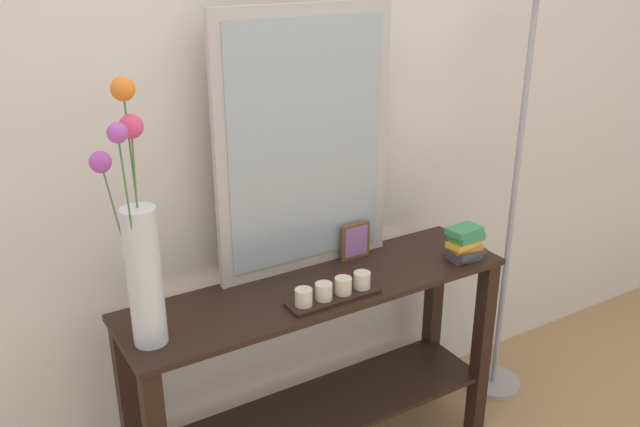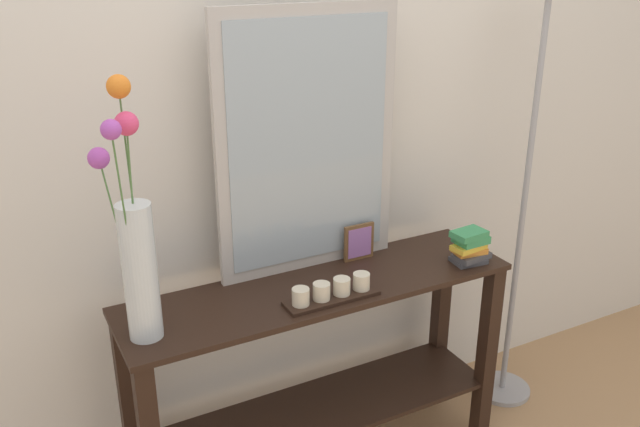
{
  "view_description": "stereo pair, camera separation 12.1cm",
  "coord_description": "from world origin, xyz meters",
  "px_view_note": "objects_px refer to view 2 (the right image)",
  "views": [
    {
      "loc": [
        -1.05,
        -1.73,
        1.84
      ],
      "look_at": [
        0.0,
        0.0,
        1.03
      ],
      "focal_mm": 38.13,
      "sensor_mm": 36.0,
      "label": 1
    },
    {
      "loc": [
        -0.95,
        -1.79,
        1.84
      ],
      "look_at": [
        0.0,
        0.0,
        1.03
      ],
      "focal_mm": 38.13,
      "sensor_mm": 36.0,
      "label": 2
    }
  ],
  "objects_px": {
    "mirror_leaning": "(308,143)",
    "tall_vase_left": "(136,248)",
    "console_table": "(320,357)",
    "floor_lamp": "(534,118)",
    "picture_frame_small": "(359,242)",
    "candle_tray": "(332,292)",
    "book_stack": "(470,247)"
  },
  "relations": [
    {
      "from": "console_table",
      "to": "picture_frame_small",
      "type": "relative_size",
      "value": 10.11
    },
    {
      "from": "picture_frame_small",
      "to": "console_table",
      "type": "bearing_deg",
      "value": -152.63
    },
    {
      "from": "mirror_leaning",
      "to": "tall_vase_left",
      "type": "height_order",
      "value": "mirror_leaning"
    },
    {
      "from": "console_table",
      "to": "mirror_leaning",
      "type": "bearing_deg",
      "value": 76.66
    },
    {
      "from": "mirror_leaning",
      "to": "picture_frame_small",
      "type": "xyz_separation_m",
      "value": [
        0.18,
        -0.04,
        -0.38
      ]
    },
    {
      "from": "candle_tray",
      "to": "floor_lamp",
      "type": "xyz_separation_m",
      "value": [
        0.94,
        0.14,
        0.43
      ]
    },
    {
      "from": "console_table",
      "to": "tall_vase_left",
      "type": "distance_m",
      "value": 0.83
    },
    {
      "from": "mirror_leaning",
      "to": "floor_lamp",
      "type": "distance_m",
      "value": 0.9
    },
    {
      "from": "console_table",
      "to": "picture_frame_small",
      "type": "bearing_deg",
      "value": 27.37
    },
    {
      "from": "mirror_leaning",
      "to": "book_stack",
      "type": "height_order",
      "value": "mirror_leaning"
    },
    {
      "from": "book_stack",
      "to": "floor_lamp",
      "type": "relative_size",
      "value": 0.08
    },
    {
      "from": "mirror_leaning",
      "to": "picture_frame_small",
      "type": "bearing_deg",
      "value": -11.97
    },
    {
      "from": "picture_frame_small",
      "to": "tall_vase_left",
      "type": "bearing_deg",
      "value": -169.44
    },
    {
      "from": "mirror_leaning",
      "to": "tall_vase_left",
      "type": "bearing_deg",
      "value": -163.26
    },
    {
      "from": "tall_vase_left",
      "to": "floor_lamp",
      "type": "bearing_deg",
      "value": 2.65
    },
    {
      "from": "console_table",
      "to": "book_stack",
      "type": "xyz_separation_m",
      "value": [
        0.55,
        -0.1,
        0.35
      ]
    },
    {
      "from": "tall_vase_left",
      "to": "candle_tray",
      "type": "distance_m",
      "value": 0.64
    },
    {
      "from": "console_table",
      "to": "tall_vase_left",
      "type": "bearing_deg",
      "value": -176.24
    },
    {
      "from": "floor_lamp",
      "to": "candle_tray",
      "type": "bearing_deg",
      "value": -171.64
    },
    {
      "from": "mirror_leaning",
      "to": "book_stack",
      "type": "relative_size",
      "value": 5.91
    },
    {
      "from": "candle_tray",
      "to": "floor_lamp",
      "type": "relative_size",
      "value": 0.17
    },
    {
      "from": "console_table",
      "to": "floor_lamp",
      "type": "xyz_separation_m",
      "value": [
        0.92,
        0.03,
        0.75
      ]
    },
    {
      "from": "tall_vase_left",
      "to": "candle_tray",
      "type": "xyz_separation_m",
      "value": [
        0.59,
        -0.07,
        -0.26
      ]
    },
    {
      "from": "book_stack",
      "to": "floor_lamp",
      "type": "distance_m",
      "value": 0.56
    },
    {
      "from": "tall_vase_left",
      "to": "floor_lamp",
      "type": "distance_m",
      "value": 1.54
    },
    {
      "from": "tall_vase_left",
      "to": "picture_frame_small",
      "type": "height_order",
      "value": "tall_vase_left"
    },
    {
      "from": "mirror_leaning",
      "to": "tall_vase_left",
      "type": "relative_size",
      "value": 1.18
    },
    {
      "from": "candle_tray",
      "to": "picture_frame_small",
      "type": "bearing_deg",
      "value": 43.39
    },
    {
      "from": "console_table",
      "to": "book_stack",
      "type": "relative_size",
      "value": 8.93
    },
    {
      "from": "console_table",
      "to": "picture_frame_small",
      "type": "xyz_separation_m",
      "value": [
        0.22,
        0.11,
        0.35
      ]
    },
    {
      "from": "mirror_leaning",
      "to": "picture_frame_small",
      "type": "distance_m",
      "value": 0.43
    },
    {
      "from": "console_table",
      "to": "tall_vase_left",
      "type": "height_order",
      "value": "tall_vase_left"
    }
  ]
}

